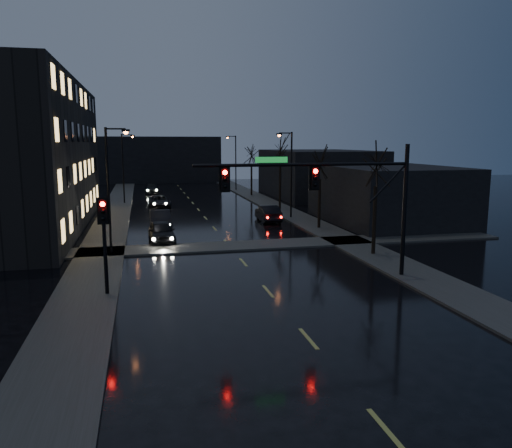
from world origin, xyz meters
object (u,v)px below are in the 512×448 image
oncoming_car_a (161,232)px  oncoming_car_d (152,189)px  lead_car (268,213)px  oncoming_car_b (160,220)px  oncoming_car_c (159,201)px

oncoming_car_a → oncoming_car_d: 35.13m
lead_car → oncoming_car_a: bearing=38.1°
oncoming_car_b → lead_car: size_ratio=1.03×
oncoming_car_c → lead_car: lead_car is taller
oncoming_car_b → lead_car: 9.74m
oncoming_car_c → lead_car: 15.44m
oncoming_car_d → lead_car: size_ratio=1.02×
oncoming_car_a → oncoming_car_b: bearing=87.0°
oncoming_car_a → oncoming_car_d: size_ratio=0.97×
lead_car → oncoming_car_d: bearing=-69.6°
oncoming_car_c → oncoming_car_a: bearing=-95.9°
oncoming_car_d → oncoming_car_b: bearing=-88.6°
oncoming_car_d → oncoming_car_c: bearing=-86.9°
oncoming_car_c → lead_car: size_ratio=1.03×
oncoming_car_b → lead_car: oncoming_car_b is taller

